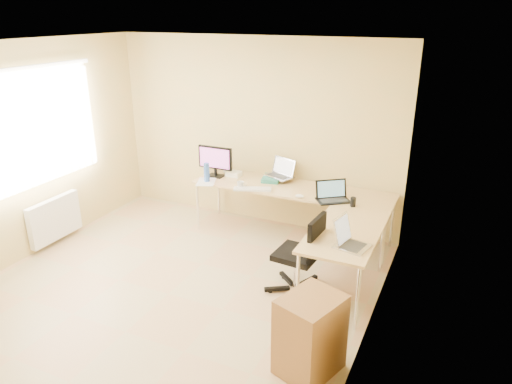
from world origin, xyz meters
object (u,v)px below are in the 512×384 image
at_px(laptop_center, 279,168).
at_px(mug, 241,185).
at_px(water_bottle, 207,172).
at_px(desk_main, 291,213).
at_px(laptop_return, 353,236).
at_px(laptop_black, 334,192).
at_px(desk_fan, 226,163).
at_px(keyboard, 252,189).
at_px(desk_return, 343,262).
at_px(cabinet, 310,335).
at_px(office_chair, 297,250).
at_px(monitor, 215,161).

bearing_deg(laptop_center, mug, -104.07).
relative_size(laptop_center, water_bottle, 1.43).
height_order(desk_main, laptop_return, laptop_return).
relative_size(laptop_black, desk_fan, 1.41).
height_order(laptop_center, keyboard, laptop_center).
bearing_deg(desk_return, desk_main, 134.27).
height_order(keyboard, mug, mug).
xyz_separation_m(laptop_center, mug, (-0.35, -0.48, -0.13)).
distance_m(desk_main, cabinet, 2.53).
height_order(laptop_black, office_chair, laptop_black).
relative_size(desk_return, laptop_black, 3.34).
bearing_deg(desk_main, laptop_center, 145.19).
distance_m(desk_return, keyboard, 1.62).
xyz_separation_m(desk_main, laptop_return, (1.13, -1.31, 0.49)).
height_order(desk_fan, office_chair, desk_fan).
bearing_deg(keyboard, desk_fan, 120.49).
xyz_separation_m(desk_return, cabinet, (0.07, -1.31, -0.01)).
bearing_deg(keyboard, desk_return, -48.50).
bearing_deg(laptop_return, desk_main, 52.71).
xyz_separation_m(mug, cabinet, (1.65, -2.01, -0.41)).
height_order(desk_main, laptop_center, laptop_center).
relative_size(monitor, laptop_return, 1.40).
distance_m(monitor, laptop_center, 0.89).
bearing_deg(keyboard, laptop_return, -55.11).
height_order(office_chair, cabinet, office_chair).
distance_m(water_bottle, office_chair, 1.92).
height_order(keyboard, cabinet, keyboard).
bearing_deg(desk_return, mug, 156.05).
bearing_deg(laptop_return, cabinet, -172.52).
distance_m(monitor, desk_fan, 0.25).
distance_m(desk_main, desk_fan, 1.21).
xyz_separation_m(desk_return, monitor, (-2.10, 0.97, 0.58)).
relative_size(laptop_black, keyboard, 0.80).
distance_m(monitor, laptop_black, 1.76).
bearing_deg(mug, office_chair, -38.87).
height_order(monitor, desk_fan, monitor).
bearing_deg(desk_fan, desk_return, -53.95).
relative_size(mug, water_bottle, 0.35).
bearing_deg(mug, desk_return, -23.95).
distance_m(desk_main, laptop_black, 0.82).
distance_m(desk_return, desk_fan, 2.43).
xyz_separation_m(desk_main, keyboard, (-0.43, -0.30, 0.38)).
relative_size(mug, office_chair, 0.10).
bearing_deg(laptop_return, water_bottle, 77.35).
bearing_deg(keyboard, mug, 157.99).
relative_size(keyboard, mug, 5.25).
xyz_separation_m(desk_main, water_bottle, (-1.13, -0.27, 0.50)).
bearing_deg(monitor, keyboard, -21.15).
distance_m(water_bottle, laptop_return, 2.48).
relative_size(desk_main, keyboard, 5.46).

